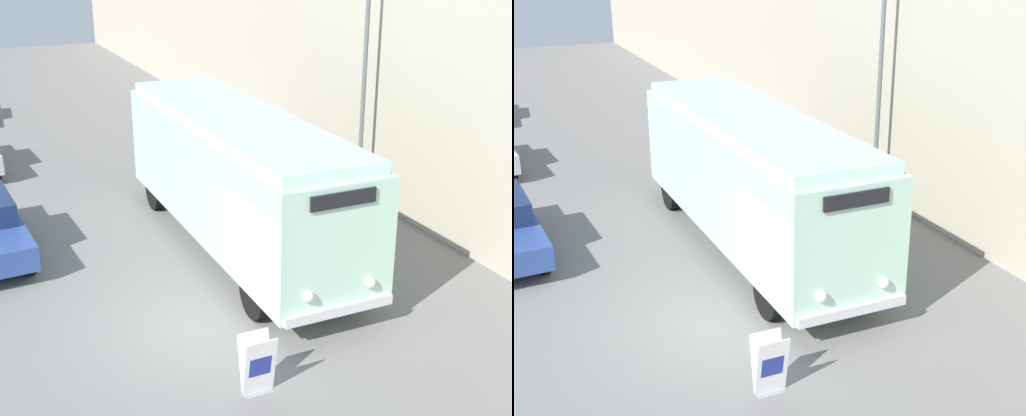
% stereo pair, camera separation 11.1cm
% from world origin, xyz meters
% --- Properties ---
extents(ground_plane, '(80.00, 80.00, 0.00)m').
position_xyz_m(ground_plane, '(0.00, 0.00, 0.00)').
color(ground_plane, slate).
extents(building_wall_right, '(0.30, 60.00, 6.19)m').
position_xyz_m(building_wall_right, '(6.86, 10.00, 3.09)').
color(building_wall_right, '#B2A893').
rests_on(building_wall_right, ground_plane).
extents(vintage_bus, '(2.43, 9.64, 3.34)m').
position_xyz_m(vintage_bus, '(1.94, 3.49, 1.89)').
color(vintage_bus, black).
rests_on(vintage_bus, ground_plane).
extents(sign_board, '(0.57, 0.40, 1.08)m').
position_xyz_m(sign_board, '(-0.14, -2.16, 0.52)').
color(sign_board, gray).
rests_on(sign_board, ground_plane).
extents(streetlamp, '(0.36, 0.36, 7.19)m').
position_xyz_m(streetlamp, '(6.11, 4.60, 4.59)').
color(streetlamp, '#595E60').
rests_on(streetlamp, ground_plane).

